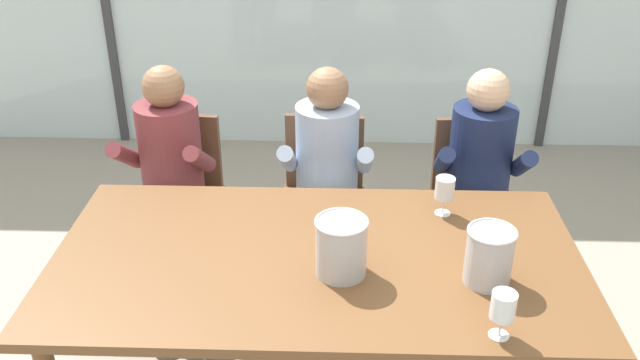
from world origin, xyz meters
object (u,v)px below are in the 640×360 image
object	(u,v)px
ice_bucket_primary	(341,246)
ice_bucket_secondary	(489,255)
person_navy_polo	(481,173)
wine_glass_near_bucket	(503,308)
chair_center	(474,190)
wine_glass_by_left_taster	(445,190)
person_pale_blue_shirt	(326,171)
dining_table	(317,269)
chair_near_curtain	(179,186)
chair_left_of_center	(322,187)
person_maroon_top	(167,168)

from	to	relation	value
ice_bucket_primary	ice_bucket_secondary	world-z (taller)	ice_bucket_primary
person_navy_polo	wine_glass_near_bucket	distance (m)	1.30
ice_bucket_secondary	wine_glass_near_bucket	distance (m)	0.31
chair_center	wine_glass_by_left_taster	size ratio (longest dim) A/B	5.16
person_navy_polo	ice_bucket_primary	world-z (taller)	person_navy_polo
ice_bucket_primary	wine_glass_by_left_taster	xyz separation A→B (m)	(0.44, 0.45, -0.00)
person_navy_polo	person_pale_blue_shirt	bearing A→B (deg)	-175.72
person_navy_polo	dining_table	bearing A→B (deg)	-129.53
chair_near_curtain	chair_center	size ratio (longest dim) A/B	1.00
chair_near_curtain	chair_left_of_center	xyz separation A→B (m)	(0.77, 0.01, 0.00)
dining_table	chair_center	world-z (taller)	chair_center
person_navy_polo	chair_left_of_center	bearing A→B (deg)	174.25
chair_left_of_center	person_navy_polo	bearing A→B (deg)	-5.74
person_pale_blue_shirt	ice_bucket_secondary	distance (m)	1.16
wine_glass_near_bucket	person_maroon_top	bearing A→B (deg)	137.98
chair_left_of_center	wine_glass_by_left_taster	size ratio (longest dim) A/B	5.16
person_maroon_top	wine_glass_near_bucket	distance (m)	1.92
ice_bucket_secondary	wine_glass_by_left_taster	size ratio (longest dim) A/B	1.28
person_maroon_top	wine_glass_by_left_taster	bearing A→B (deg)	-15.69
dining_table	chair_center	bearing A→B (deg)	50.23
chair_center	person_navy_polo	bearing A→B (deg)	-98.22
chair_center	person_pale_blue_shirt	distance (m)	0.81
chair_near_curtain	person_pale_blue_shirt	world-z (taller)	person_pale_blue_shirt
ice_bucket_secondary	dining_table	bearing A→B (deg)	166.88
person_pale_blue_shirt	wine_glass_near_bucket	size ratio (longest dim) A/B	7.00
dining_table	person_navy_polo	distance (m)	1.14
dining_table	wine_glass_near_bucket	size ratio (longest dim) A/B	11.99
wine_glass_by_left_taster	ice_bucket_primary	bearing A→B (deg)	-134.39
chair_left_of_center	person_maroon_top	xyz separation A→B (m)	(-0.78, -0.14, 0.17)
chair_left_of_center	chair_near_curtain	bearing A→B (deg)	-175.23
wine_glass_near_bucket	ice_bucket_secondary	bearing A→B (deg)	87.79
ice_bucket_secondary	wine_glass_by_left_taster	distance (m)	0.50
chair_left_of_center	ice_bucket_primary	world-z (taller)	ice_bucket_primary
chair_left_of_center	ice_bucket_secondary	distance (m)	1.33
person_navy_polo	wine_glass_by_left_taster	xyz separation A→B (m)	(-0.25, -0.48, 0.17)
dining_table	chair_left_of_center	size ratio (longest dim) A/B	2.32
ice_bucket_primary	dining_table	bearing A→B (deg)	130.36
ice_bucket_secondary	person_pale_blue_shirt	bearing A→B (deg)	122.49
chair_near_curtain	person_pale_blue_shirt	xyz separation A→B (m)	(0.79, -0.13, 0.17)
chair_near_curtain	wine_glass_near_bucket	xyz separation A→B (m)	(1.40, -1.41, 0.34)
chair_center	ice_bucket_secondary	size ratio (longest dim) A/B	4.04
chair_left_of_center	person_maroon_top	distance (m)	0.82
person_navy_polo	ice_bucket_secondary	size ratio (longest dim) A/B	5.47
chair_left_of_center	person_maroon_top	world-z (taller)	person_maroon_top
dining_table	chair_near_curtain	world-z (taller)	chair_near_curtain
chair_near_curtain	person_navy_polo	world-z (taller)	person_navy_polo
person_navy_polo	wine_glass_near_bucket	xyz separation A→B (m)	(-0.17, -1.28, 0.17)
person_navy_polo	ice_bucket_secondary	xyz separation A→B (m)	(-0.15, -0.97, 0.16)
chair_near_curtain	person_navy_polo	size ratio (longest dim) A/B	0.74
person_pale_blue_shirt	ice_bucket_primary	bearing A→B (deg)	-84.52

